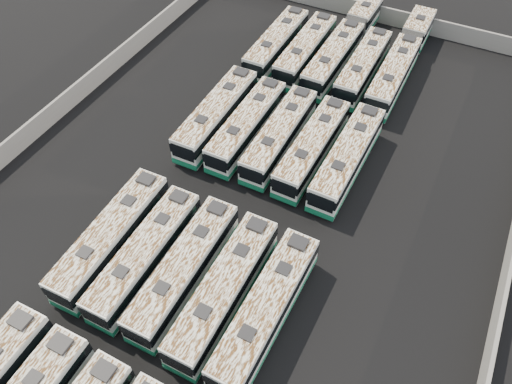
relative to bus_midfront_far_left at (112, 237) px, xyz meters
name	(u,v)px	position (x,y,z in m)	size (l,w,h in m)	color
ground	(233,212)	(6.67, 7.94, -1.85)	(140.00, 140.00, 0.00)	black
perimeter_wall	(233,204)	(6.67, 7.94, -0.75)	(45.20, 73.20, 2.20)	slate
bus_midfront_far_left	(112,237)	(0.00, 0.00, 0.00)	(2.99, 12.87, 3.61)	white
bus_midfront_left	(146,255)	(3.40, -0.19, -0.05)	(2.74, 12.48, 3.51)	white
bus_midfront_center	(184,270)	(6.82, 0.06, -0.02)	(2.82, 12.69, 3.57)	white
bus_midfront_right	(224,290)	(10.42, -0.16, 0.01)	(2.79, 12.92, 3.64)	white
bus_midfront_far_right	(266,310)	(13.88, -0.18, 0.01)	(2.88, 12.92, 3.63)	white
bus_midback_far_left	(217,115)	(0.01, 16.85, 0.01)	(2.91, 12.95, 3.64)	white
bus_midback_left	(247,125)	(3.41, 16.88, -0.05)	(2.66, 12.49, 3.52)	white
bus_midback_center	(280,135)	(6.88, 17.02, -0.05)	(2.74, 12.46, 3.51)	white
bus_midback_right	(312,147)	(10.32, 16.91, -0.05)	(2.82, 12.49, 3.51)	white
bus_midback_far_right	(347,158)	(13.77, 17.03, 0.01)	(2.88, 12.88, 3.62)	white
bus_back_far_left	(276,44)	(-0.10, 31.04, -0.02)	(2.77, 12.66, 3.56)	white
bus_back_left	(305,50)	(3.44, 31.33, -0.02)	(2.74, 12.65, 3.56)	white
bus_back_center	(344,44)	(6.89, 34.60, -0.02)	(2.91, 19.77, 3.58)	white
bus_back_right	(363,67)	(10.36, 31.27, -0.05)	(2.70, 12.46, 3.51)	white
bus_back_far_right	(401,59)	(13.80, 34.60, -0.02)	(2.80, 19.71, 3.57)	white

